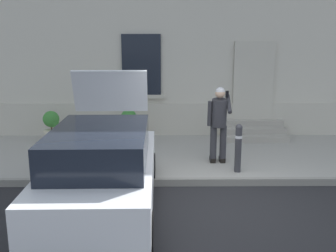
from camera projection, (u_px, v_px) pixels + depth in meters
name	position (u px, v px, depth m)	size (l,w,h in m)	color
ground_plane	(211.00, 205.00, 7.10)	(80.00, 80.00, 0.00)	#232326
sidewalk	(198.00, 155.00, 9.81)	(24.00, 3.60, 0.15)	#99968E
curb_edge	(205.00, 182.00, 8.00)	(24.00, 0.12, 0.15)	gray
building_facade	(193.00, 10.00, 11.43)	(24.00, 1.52, 7.50)	beige
entrance_stoop	(254.00, 131.00, 11.16)	(1.74, 0.96, 0.48)	#9E998E
hatchback_car_white	(102.00, 167.00, 6.68)	(1.84, 4.09, 2.34)	white
bollard_near_person	(238.00, 146.00, 8.26)	(0.15, 0.15, 1.04)	#333338
person_on_phone	(219.00, 120.00, 8.76)	(0.51, 0.48, 1.75)	#2D2D33
planter_cream	(52.00, 126.00, 10.67)	(0.44, 0.44, 0.86)	beige
planter_terracotta	(129.00, 124.00, 10.90)	(0.44, 0.44, 0.86)	#B25B38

